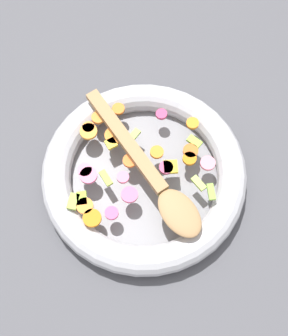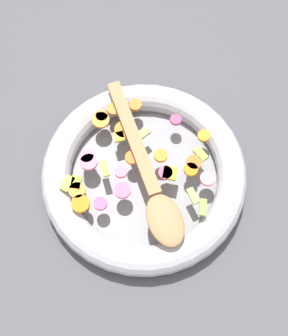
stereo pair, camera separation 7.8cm
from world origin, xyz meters
name	(u,v)px [view 2 (the right image)]	position (x,y,z in m)	size (l,w,h in m)	color
ground_plane	(144,179)	(0.00, 0.00, 0.00)	(4.00, 4.00, 0.00)	#4C4C51
skillet	(144,174)	(0.00, 0.00, 0.02)	(0.35, 0.35, 0.05)	slate
chopped_vegetables	(134,163)	(-0.02, -0.01, 0.05)	(0.26, 0.27, 0.01)	orange
wooden_spoon	(149,178)	(0.02, -0.01, 0.06)	(0.31, 0.13, 0.01)	#A87F51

